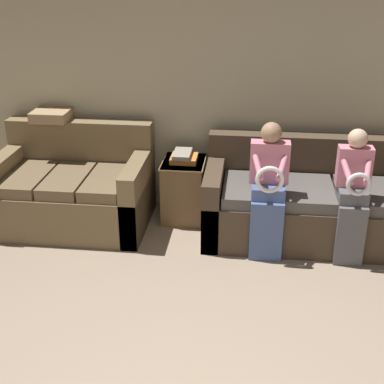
{
  "coord_description": "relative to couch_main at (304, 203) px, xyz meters",
  "views": [
    {
      "loc": [
        0.31,
        -1.95,
        2.51
      ],
      "look_at": [
        -0.14,
        1.96,
        0.74
      ],
      "focal_mm": 50.0,
      "sensor_mm": 36.0,
      "label": 1
    }
  ],
  "objects": [
    {
      "name": "side_shelf",
      "position": [
        -1.19,
        0.23,
        -0.01
      ],
      "size": [
        0.43,
        0.53,
        0.61
      ],
      "color": "brown",
      "rests_on": "ground_plane"
    },
    {
      "name": "wall_back",
      "position": [
        -0.84,
        0.55,
        0.95
      ],
      "size": [
        7.04,
        0.06,
        2.55
      ],
      "color": "#BCB293",
      "rests_on": "ground_plane"
    },
    {
      "name": "couch_main",
      "position": [
        0.0,
        0.0,
        0.0
      ],
      "size": [
        1.88,
        0.94,
        0.9
      ],
      "color": "#473828",
      "rests_on": "ground_plane"
    },
    {
      "name": "couch_side",
      "position": [
        -2.27,
        0.01,
        0.01
      ],
      "size": [
        1.49,
        1.0,
        0.96
      ],
      "color": "brown",
      "rests_on": "ground_plane"
    },
    {
      "name": "child_left_seated",
      "position": [
        -0.36,
        -0.39,
        0.34
      ],
      "size": [
        0.34,
        0.38,
        1.2
      ],
      "color": "#475B8E",
      "rests_on": "ground_plane"
    },
    {
      "name": "book_stack",
      "position": [
        -1.19,
        0.24,
        0.33
      ],
      "size": [
        0.26,
        0.31,
        0.1
      ],
      "color": "orange",
      "rests_on": "side_shelf"
    },
    {
      "name": "throw_pillow",
      "position": [
        -2.55,
        0.37,
        0.69
      ],
      "size": [
        0.37,
        0.37,
        0.1
      ],
      "color": "#A38460",
      "rests_on": "couch_side"
    },
    {
      "name": "child_right_seated",
      "position": [
        0.36,
        -0.4,
        0.32
      ],
      "size": [
        0.29,
        0.37,
        1.17
      ],
      "color": "#56565B",
      "rests_on": "ground_plane"
    }
  ]
}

